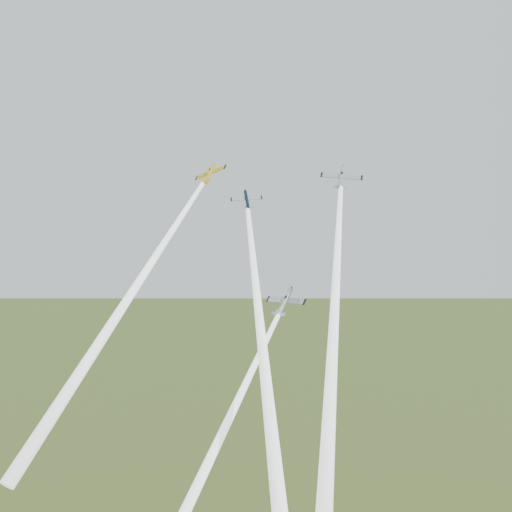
# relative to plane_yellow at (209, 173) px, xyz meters

# --- Properties ---
(plane_yellow) EXTENTS (8.88, 9.73, 8.71)m
(plane_yellow) POSITION_rel_plane_yellow_xyz_m (0.00, 0.00, 0.00)
(plane_yellow) COLOR yellow
(smoke_trail_yellow) EXTENTS (20.68, 50.15, 51.85)m
(smoke_trail_yellow) POSITION_rel_plane_yellow_xyz_m (-9.66, -25.96, -27.28)
(smoke_trail_yellow) COLOR white
(plane_navy) EXTENTS (8.16, 7.04, 5.78)m
(plane_navy) POSITION_rel_plane_yellow_xyz_m (10.31, -8.49, -6.33)
(plane_navy) COLOR #0D1839
(smoke_trail_navy) EXTENTS (18.40, 50.52, 51.55)m
(smoke_trail_navy) POSITION_rel_plane_yellow_xyz_m (18.76, -34.70, -33.46)
(smoke_trail_navy) COLOR white
(plane_silver_right) EXTENTS (9.21, 7.34, 7.83)m
(plane_silver_right) POSITION_rel_plane_yellow_xyz_m (29.37, -4.17, -1.78)
(plane_silver_right) COLOR #AFB6BE
(smoke_trail_silver_right) EXTENTS (3.85, 54.84, 54.03)m
(smoke_trail_silver_right) POSITION_rel_plane_yellow_xyz_m (30.08, -32.96, -30.16)
(smoke_trail_silver_right) COLOR white
(plane_silver_low) EXTENTS (10.40, 9.41, 6.95)m
(plane_silver_low) POSITION_rel_plane_yellow_xyz_m (19.59, -17.39, -26.47)
(plane_silver_low) COLOR #A5ABB3
(smoke_trail_silver_low) EXTENTS (20.74, 47.79, 49.67)m
(smoke_trail_silver_low) POSITION_rel_plane_yellow_xyz_m (9.86, -42.14, -52.66)
(smoke_trail_silver_low) COLOR white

